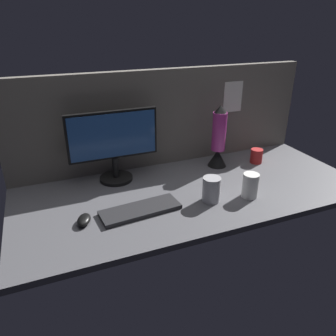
{
  "coord_description": "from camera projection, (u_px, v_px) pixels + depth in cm",
  "views": [
    {
      "loc": [
        -68.21,
        -136.03,
        81.83
      ],
      "look_at": [
        -13.63,
        0.0,
        14.0
      ],
      "focal_mm": 35.01,
      "sensor_mm": 36.0,
      "label": 1
    }
  ],
  "objects": [
    {
      "name": "ground_plane",
      "position": [
        191.0,
        191.0,
        1.73
      ],
      "size": [
        180.0,
        80.0,
        3.0
      ],
      "primitive_type": "cube",
      "color": "#515156"
    },
    {
      "name": "cubicle_wall_back",
      "position": [
        165.0,
        118.0,
        1.92
      ],
      "size": [
        180.0,
        5.5,
        55.92
      ],
      "color": "slate",
      "rests_on": "ground_plane"
    },
    {
      "name": "monitor",
      "position": [
        113.0,
        142.0,
        1.72
      ],
      "size": [
        47.95,
        18.0,
        38.53
      ],
      "color": "black",
      "rests_on": "ground_plane"
    },
    {
      "name": "keyboard",
      "position": [
        140.0,
        210.0,
        1.51
      ],
      "size": [
        37.97,
        16.08,
        2.0
      ],
      "primitive_type": "cube",
      "rotation": [
        0.0,
        0.0,
        0.08
      ],
      "color": "#262628",
      "rests_on": "ground_plane"
    },
    {
      "name": "mouse",
      "position": [
        84.0,
        220.0,
        1.42
      ],
      "size": [
        8.73,
        10.98,
        3.4
      ],
      "primitive_type": "ellipsoid",
      "rotation": [
        0.0,
        0.0,
        -0.38
      ],
      "color": "black",
      "rests_on": "ground_plane"
    },
    {
      "name": "mug_red_plastic",
      "position": [
        256.0,
        156.0,
        2.01
      ],
      "size": [
        7.27,
        7.27,
        8.65
      ],
      "color": "red",
      "rests_on": "ground_plane"
    },
    {
      "name": "mug_steel",
      "position": [
        211.0,
        189.0,
        1.58
      ],
      "size": [
        8.76,
        8.76,
        12.47
      ],
      "color": "#B2B2B7",
      "rests_on": "ground_plane"
    },
    {
      "name": "mug_ceramic_white",
      "position": [
        250.0,
        185.0,
        1.61
      ],
      "size": [
        7.86,
        7.86,
        12.45
      ],
      "color": "white",
      "rests_on": "ground_plane"
    },
    {
      "name": "lava_lamp",
      "position": [
        218.0,
        141.0,
        1.92
      ],
      "size": [
        11.27,
        11.27,
        36.89
      ],
      "color": "black",
      "rests_on": "ground_plane"
    }
  ]
}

